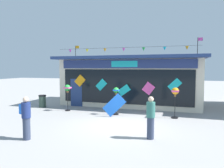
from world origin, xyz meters
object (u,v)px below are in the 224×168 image
object	(u,v)px
wind_spinner_center_left	(175,94)
display_kite_on_ground	(114,105)
kite_shop_building	(131,80)
wind_spinner_left	(116,93)
wind_spinner_far_left	(67,90)
trash_bin	(42,101)
person_near_camera	(26,117)
person_mid_plaza	(151,117)

from	to	relation	value
wind_spinner_center_left	display_kite_on_ground	distance (m)	3.44
kite_shop_building	display_kite_on_ground	size ratio (longest dim) A/B	8.29
wind_spinner_left	kite_shop_building	bearing A→B (deg)	89.38
wind_spinner_far_left	wind_spinner_left	bearing A→B (deg)	-2.65
wind_spinner_left	trash_bin	distance (m)	5.76
kite_shop_building	display_kite_on_ground	distance (m)	4.67
wind_spinner_center_left	person_near_camera	world-z (taller)	wind_spinner_center_left
person_mid_plaza	display_kite_on_ground	world-z (taller)	person_mid_plaza
trash_bin	wind_spinner_far_left	bearing A→B (deg)	-13.62
display_kite_on_ground	person_near_camera	bearing A→B (deg)	-115.51
wind_spinner_far_left	person_near_camera	world-z (taller)	wind_spinner_far_left
trash_bin	wind_spinner_left	bearing A→B (deg)	-7.24
wind_spinner_far_left	person_mid_plaza	xyz separation A→B (m)	(5.78, -3.83, -0.53)
kite_shop_building	wind_spinner_center_left	world-z (taller)	kite_shop_building
wind_spinner_center_left	person_mid_plaza	world-z (taller)	wind_spinner_center_left
wind_spinner_left	display_kite_on_ground	world-z (taller)	wind_spinner_left
wind_spinner_far_left	wind_spinner_center_left	distance (m)	6.68
kite_shop_building	person_near_camera	distance (m)	9.44
wind_spinner_far_left	trash_bin	distance (m)	2.57
wind_spinner_far_left	person_near_camera	bearing A→B (deg)	-77.50
person_near_camera	display_kite_on_ground	size ratio (longest dim) A/B	1.35
trash_bin	wind_spinner_center_left	bearing A→B (deg)	-3.72
person_near_camera	trash_bin	size ratio (longest dim) A/B	1.93
wind_spinner_center_left	trash_bin	size ratio (longest dim) A/B	1.96
wind_spinner_center_left	person_near_camera	bearing A→B (deg)	-136.01
wind_spinner_left	person_mid_plaza	distance (m)	4.45
kite_shop_building	wind_spinner_far_left	size ratio (longest dim) A/B	6.07
wind_spinner_far_left	person_near_camera	size ratio (longest dim) A/B	1.02
wind_spinner_center_left	display_kite_on_ground	xyz separation A→B (m)	(-3.30, -0.70, -0.66)
kite_shop_building	wind_spinner_center_left	xyz separation A→B (m)	(3.31, -3.83, -0.48)
wind_spinner_left	wind_spinner_center_left	world-z (taller)	wind_spinner_center_left
wind_spinner_left	wind_spinner_center_left	size ratio (longest dim) A/B	0.96
wind_spinner_center_left	person_mid_plaza	bearing A→B (deg)	-103.18
person_mid_plaza	wind_spinner_center_left	bearing A→B (deg)	-101.17
kite_shop_building	display_kite_on_ground	xyz separation A→B (m)	(0.01, -4.53, -1.14)
display_kite_on_ground	wind_spinner_left	bearing A→B (deg)	95.55
wind_spinner_center_left	person_mid_plaza	size ratio (longest dim) A/B	1.02
trash_bin	person_mid_plaza	bearing A→B (deg)	-28.47
wind_spinner_left	display_kite_on_ground	bearing A→B (deg)	-84.45
wind_spinner_far_left	person_near_camera	distance (m)	5.48
wind_spinner_left	person_near_camera	bearing A→B (deg)	-112.49
wind_spinner_far_left	wind_spinner_center_left	world-z (taller)	wind_spinner_center_left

